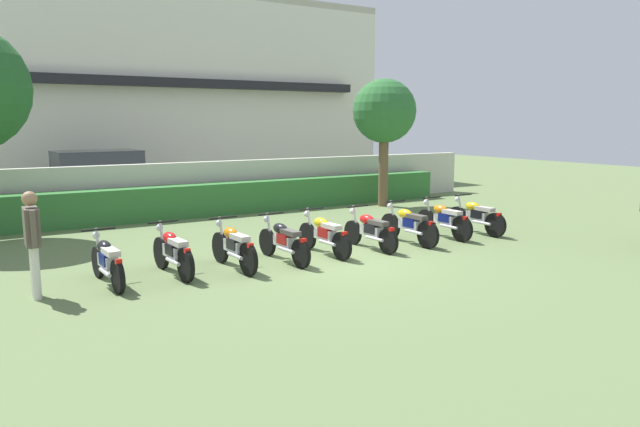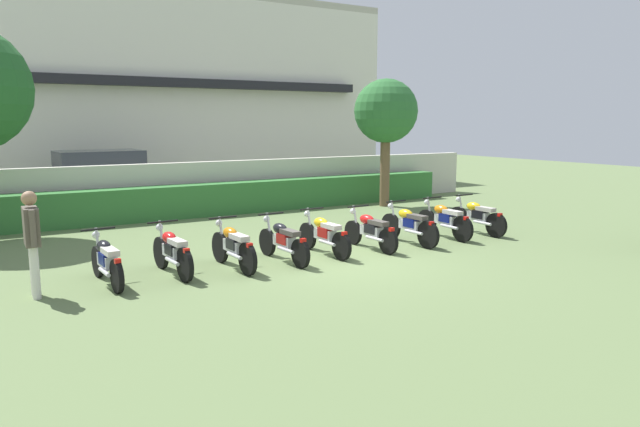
% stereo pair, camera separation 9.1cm
% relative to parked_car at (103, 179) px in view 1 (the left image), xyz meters
% --- Properties ---
extents(ground, '(60.00, 60.00, 0.00)m').
position_rel_parked_car_xyz_m(ground, '(2.64, -10.82, -0.94)').
color(ground, '#607547').
extents(building, '(22.05, 6.50, 8.30)m').
position_rel_parked_car_xyz_m(building, '(2.64, 6.07, 3.22)').
color(building, silver).
rests_on(building, ground).
extents(compound_wall, '(20.95, 0.30, 1.60)m').
position_rel_parked_car_xyz_m(compound_wall, '(2.64, -3.07, -0.14)').
color(compound_wall, beige).
rests_on(compound_wall, ground).
extents(hedge_row, '(16.76, 0.70, 0.97)m').
position_rel_parked_car_xyz_m(hedge_row, '(2.64, -3.77, -0.45)').
color(hedge_row, '#337033').
rests_on(hedge_row, ground).
extents(parked_car, '(4.61, 2.32, 1.89)m').
position_rel_parked_car_xyz_m(parked_car, '(0.00, 0.00, 0.00)').
color(parked_car, black).
rests_on(parked_car, ground).
extents(tree_far_side, '(2.13, 2.13, 4.27)m').
position_rel_parked_car_xyz_m(tree_far_side, '(8.14, -4.95, 2.22)').
color(tree_far_side, brown).
rests_on(tree_far_side, ground).
extents(motorcycle_in_row_0, '(0.60, 1.83, 0.95)m').
position_rel_parked_car_xyz_m(motorcycle_in_row_0, '(-1.93, -10.18, -0.50)').
color(motorcycle_in_row_0, black).
rests_on(motorcycle_in_row_0, ground).
extents(motorcycle_in_row_1, '(0.60, 1.83, 0.97)m').
position_rel_parked_car_xyz_m(motorcycle_in_row_1, '(-0.74, -10.12, -0.48)').
color(motorcycle_in_row_1, black).
rests_on(motorcycle_in_row_1, ground).
extents(motorcycle_in_row_2, '(0.60, 1.86, 0.97)m').
position_rel_parked_car_xyz_m(motorcycle_in_row_2, '(0.42, -10.27, -0.48)').
color(motorcycle_in_row_2, black).
rests_on(motorcycle_in_row_2, ground).
extents(motorcycle_in_row_3, '(0.60, 1.92, 0.95)m').
position_rel_parked_car_xyz_m(motorcycle_in_row_3, '(1.53, -10.25, -0.49)').
color(motorcycle_in_row_3, black).
rests_on(motorcycle_in_row_3, ground).
extents(motorcycle_in_row_4, '(0.60, 1.92, 0.96)m').
position_rel_parked_car_xyz_m(motorcycle_in_row_4, '(2.58, -10.13, -0.49)').
color(motorcycle_in_row_4, black).
rests_on(motorcycle_in_row_4, ground).
extents(motorcycle_in_row_5, '(0.60, 1.82, 0.94)m').
position_rel_parked_car_xyz_m(motorcycle_in_row_5, '(3.75, -10.22, -0.50)').
color(motorcycle_in_row_5, black).
rests_on(motorcycle_in_row_5, ground).
extents(motorcycle_in_row_6, '(0.60, 1.94, 0.98)m').
position_rel_parked_car_xyz_m(motorcycle_in_row_6, '(4.87, -10.21, -0.48)').
color(motorcycle_in_row_6, black).
rests_on(motorcycle_in_row_6, ground).
extents(motorcycle_in_row_7, '(0.60, 1.88, 0.97)m').
position_rel_parked_car_xyz_m(motorcycle_in_row_7, '(6.08, -10.11, -0.48)').
color(motorcycle_in_row_7, black).
rests_on(motorcycle_in_row_7, ground).
extents(motorcycle_in_row_8, '(0.60, 1.90, 0.97)m').
position_rel_parked_car_xyz_m(motorcycle_in_row_8, '(7.19, -10.12, -0.48)').
color(motorcycle_in_row_8, black).
rests_on(motorcycle_in_row_8, ground).
extents(inspector_person, '(0.24, 0.70, 1.76)m').
position_rel_parked_car_xyz_m(inspector_person, '(-3.09, -10.34, 0.12)').
color(inspector_person, silver).
rests_on(inspector_person, ground).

